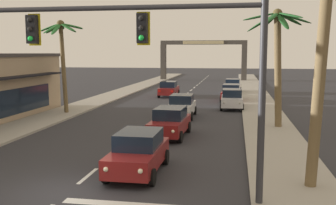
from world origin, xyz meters
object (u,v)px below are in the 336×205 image
(sedan_parked_mid_kerb, at_px, (231,93))
(town_gateway_arch, at_px, (203,55))
(sedan_lead_at_stop_bar, at_px, (138,152))
(palm_right_nearest, at_px, (326,0))
(sedan_third_in_queue, at_px, (170,122))
(sedan_oncoming_far, at_px, (169,89))
(palm_left_second, at_px, (62,44))
(sedan_parked_nearest_kerb, at_px, (233,86))
(palm_right_second, at_px, (278,45))
(sedan_parked_far_kerb, at_px, (232,99))
(sedan_fifth_in_queue, at_px, (182,106))
(traffic_signal_mast, at_px, (146,47))

(sedan_parked_mid_kerb, bearing_deg, town_gateway_arch, 100.20)
(sedan_lead_at_stop_bar, bearing_deg, palm_right_nearest, -7.67)
(sedan_third_in_queue, height_order, sedan_parked_mid_kerb, same)
(sedan_oncoming_far, bearing_deg, palm_left_second, -113.80)
(sedan_oncoming_far, height_order, town_gateway_arch, town_gateway_arch)
(town_gateway_arch, bearing_deg, sedan_third_in_queue, -87.57)
(palm_left_second, bearing_deg, sedan_oncoming_far, 66.20)
(palm_right_nearest, bearing_deg, town_gateway_arch, 98.93)
(sedan_parked_nearest_kerb, height_order, palm_right_second, palm_right_second)
(palm_right_second, xyz_separation_m, town_gateway_arch, (-8.16, 42.92, -0.80))
(sedan_parked_nearest_kerb, relative_size, sedan_parked_far_kerb, 1.01)
(sedan_parked_mid_kerb, relative_size, town_gateway_arch, 0.30)
(palm_right_nearest, distance_m, town_gateway_arch, 55.09)
(sedan_third_in_queue, distance_m, palm_right_nearest, 11.76)
(sedan_parked_mid_kerb, xyz_separation_m, palm_left_second, (-12.82, -10.63, 4.64))
(sedan_lead_at_stop_bar, xyz_separation_m, sedan_fifth_in_queue, (-0.18, 14.04, 0.00))
(sedan_oncoming_far, relative_size, sedan_parked_far_kerb, 1.00)
(sedan_third_in_queue, bearing_deg, sedan_parked_mid_kerb, 79.55)
(sedan_third_in_queue, xyz_separation_m, town_gateway_arch, (-1.97, 46.46, 3.59))
(sedan_fifth_in_queue, relative_size, palm_left_second, 0.61)
(sedan_parked_nearest_kerb, bearing_deg, palm_left_second, -124.69)
(traffic_signal_mast, xyz_separation_m, sedan_parked_mid_kerb, (2.34, 27.37, -4.13))
(traffic_signal_mast, relative_size, sedan_parked_far_kerb, 2.51)
(sedan_parked_far_kerb, bearing_deg, palm_left_second, -157.97)
(sedan_lead_at_stop_bar, height_order, sedan_third_in_queue, same)
(traffic_signal_mast, height_order, palm_right_nearest, palm_right_nearest)
(sedan_fifth_in_queue, xyz_separation_m, town_gateway_arch, (-1.69, 39.44, 3.59))
(sedan_third_in_queue, height_order, sedan_parked_nearest_kerb, same)
(sedan_parked_mid_kerb, distance_m, town_gateway_arch, 29.60)
(sedan_fifth_in_queue, bearing_deg, palm_right_second, -28.31)
(traffic_signal_mast, bearing_deg, palm_left_second, 122.06)
(palm_right_second, bearing_deg, palm_left_second, 167.93)
(traffic_signal_mast, bearing_deg, palm_right_nearest, 18.61)
(sedan_parked_mid_kerb, relative_size, palm_right_second, 0.60)
(sedan_third_in_queue, relative_size, palm_right_second, 0.60)
(sedan_lead_at_stop_bar, height_order, sedan_parked_far_kerb, same)
(sedan_oncoming_far, height_order, palm_left_second, palm_left_second)
(sedan_third_in_queue, height_order, town_gateway_arch, town_gateway_arch)
(palm_left_second, height_order, palm_right_nearest, palm_right_nearest)
(palm_left_second, bearing_deg, traffic_signal_mast, -57.94)
(sedan_fifth_in_queue, xyz_separation_m, palm_left_second, (-9.31, -0.11, 4.64))
(traffic_signal_mast, xyz_separation_m, sedan_parked_nearest_kerb, (2.43, 35.39, -4.13))
(sedan_third_in_queue, bearing_deg, town_gateway_arch, 92.43)
(sedan_parked_far_kerb, bearing_deg, town_gateway_arch, 98.85)
(sedan_oncoming_far, relative_size, sedan_parked_mid_kerb, 0.99)
(sedan_parked_far_kerb, bearing_deg, palm_right_nearest, -80.94)
(sedan_oncoming_far, distance_m, sedan_parked_nearest_kerb, 8.50)
(sedan_lead_at_stop_bar, bearing_deg, sedan_parked_far_kerb, 79.72)
(palm_left_second, relative_size, town_gateway_arch, 0.49)
(traffic_signal_mast, height_order, sedan_fifth_in_queue, traffic_signal_mast)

